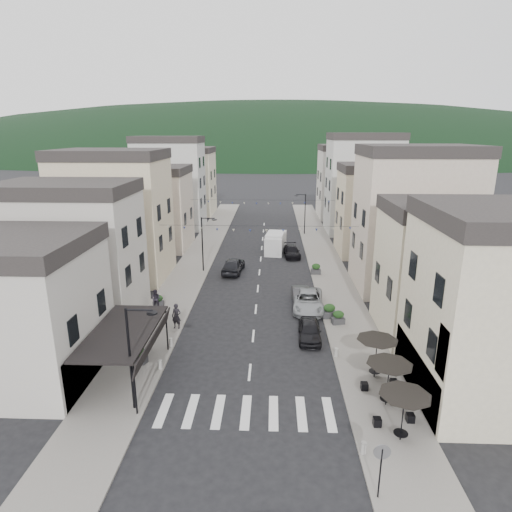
% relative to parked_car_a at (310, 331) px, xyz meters
% --- Properties ---
extents(ground, '(700.00, 700.00, 0.00)m').
position_rel_parked_car_a_xyz_m(ground, '(-4.14, -10.67, -0.68)').
color(ground, black).
rests_on(ground, ground).
extents(sidewalk_left, '(4.00, 76.00, 0.12)m').
position_rel_parked_car_a_xyz_m(sidewalk_left, '(-11.64, 21.33, -0.62)').
color(sidewalk_left, slate).
rests_on(sidewalk_left, ground).
extents(sidewalk_right, '(4.00, 76.00, 0.12)m').
position_rel_parked_car_a_xyz_m(sidewalk_right, '(3.36, 21.33, -0.62)').
color(sidewalk_right, slate).
rests_on(sidewalk_right, ground).
extents(hill_backdrop, '(640.00, 360.00, 70.00)m').
position_rel_parked_car_a_xyz_m(hill_backdrop, '(-4.14, 289.33, -0.68)').
color(hill_backdrop, black).
rests_on(hill_backdrop, ground).
extents(boutique_awning, '(3.77, 7.50, 3.28)m').
position_rel_parked_car_a_xyz_m(boutique_awning, '(-11.39, -5.67, 2.44)').
color(boutique_awning, black).
rests_on(boutique_awning, ground).
extents(buildings_row_left, '(10.20, 54.16, 14.00)m').
position_rel_parked_car_a_xyz_m(buildings_row_left, '(-18.64, 27.08, 5.44)').
color(buildings_row_left, beige).
rests_on(buildings_row_left, ground).
extents(buildings_row_right, '(10.20, 54.16, 14.50)m').
position_rel_parked_car_a_xyz_m(buildings_row_right, '(10.36, 25.93, 5.64)').
color(buildings_row_right, beige).
rests_on(buildings_row_right, ground).
extents(cafe_terrace, '(2.50, 8.10, 2.53)m').
position_rel_parked_car_a_xyz_m(cafe_terrace, '(3.56, -7.87, 1.68)').
color(cafe_terrace, black).
rests_on(cafe_terrace, ground).
extents(streetlamp_left_near, '(1.70, 0.56, 6.00)m').
position_rel_parked_car_a_xyz_m(streetlamp_left_near, '(-9.96, -8.67, 3.02)').
color(streetlamp_left_near, black).
rests_on(streetlamp_left_near, ground).
extents(streetlamp_left_far, '(1.70, 0.56, 6.00)m').
position_rel_parked_car_a_xyz_m(streetlamp_left_far, '(-9.96, 15.33, 3.02)').
color(streetlamp_left_far, black).
rests_on(streetlamp_left_far, ground).
extents(streetlamp_right_far, '(1.70, 0.56, 6.00)m').
position_rel_parked_car_a_xyz_m(streetlamp_right_far, '(1.68, 33.33, 3.02)').
color(streetlamp_right_far, black).
rests_on(streetlamp_right_far, ground).
extents(traffic_sign, '(0.70, 0.07, 2.70)m').
position_rel_parked_car_a_xyz_m(traffic_sign, '(1.66, -14.17, 1.25)').
color(traffic_sign, black).
rests_on(traffic_sign, ground).
extents(bollards, '(11.66, 10.26, 0.60)m').
position_rel_parked_car_a_xyz_m(bollards, '(-4.14, -5.17, -0.26)').
color(bollards, gray).
rests_on(bollards, ground).
extents(bunting_near, '(19.00, 0.28, 0.62)m').
position_rel_parked_car_a_xyz_m(bunting_near, '(-4.14, 11.33, 4.98)').
color(bunting_near, black).
rests_on(bunting_near, ground).
extents(bunting_far, '(19.00, 0.28, 0.62)m').
position_rel_parked_car_a_xyz_m(bunting_far, '(-4.14, 27.33, 4.98)').
color(bunting_far, black).
rests_on(bunting_far, ground).
extents(parked_car_a, '(1.75, 4.03, 1.35)m').
position_rel_parked_car_a_xyz_m(parked_car_a, '(0.00, 0.00, 0.00)').
color(parked_car_a, black).
rests_on(parked_car_a, ground).
extents(parked_car_b, '(1.56, 4.20, 1.37)m').
position_rel_parked_car_a_xyz_m(parked_car_b, '(-0.21, 6.68, 0.01)').
color(parked_car_b, '#323134').
rests_on(parked_car_b, ground).
extents(parked_car_c, '(2.84, 5.66, 1.54)m').
position_rel_parked_car_a_xyz_m(parked_car_c, '(0.32, 5.54, 0.09)').
color(parked_car_c, '#93979C').
rests_on(parked_car_c, ground).
extents(parked_car_d, '(2.18, 4.60, 1.30)m').
position_rel_parked_car_a_xyz_m(parked_car_d, '(-0.41, 21.52, -0.03)').
color(parked_car_d, black).
rests_on(parked_car_d, ground).
extents(parked_car_e, '(2.44, 5.02, 1.65)m').
position_rel_parked_car_a_xyz_m(parked_car_e, '(-6.94, 15.12, 0.15)').
color(parked_car_e, black).
rests_on(parked_car_e, ground).
extents(delivery_van, '(2.85, 5.63, 2.58)m').
position_rel_parked_car_a_xyz_m(delivery_van, '(-2.35, 23.58, 0.59)').
color(delivery_van, silver).
rests_on(delivery_van, ground).
extents(pedestrian_a, '(0.79, 0.58, 1.98)m').
position_rel_parked_car_a_xyz_m(pedestrian_a, '(-10.04, 1.19, 0.43)').
color(pedestrian_a, black).
rests_on(pedestrian_a, sidewalk_left).
extents(pedestrian_b, '(0.86, 0.70, 1.67)m').
position_rel_parked_car_a_xyz_m(pedestrian_b, '(-12.60, 4.93, 0.28)').
color(pedestrian_b, black).
rests_on(pedestrian_b, sidewalk_left).
extents(planter_la, '(1.09, 0.80, 1.09)m').
position_rel_parked_car_a_xyz_m(planter_la, '(-11.37, -3.95, -0.03)').
color(planter_la, '#2A2A2C').
rests_on(planter_la, sidewalk_left).
extents(planter_lb, '(0.92, 0.54, 1.00)m').
position_rel_parked_car_a_xyz_m(planter_lb, '(-12.57, 5.46, -0.07)').
color(planter_lb, '#303033').
rests_on(planter_lb, sidewalk_left).
extents(planter_ra, '(1.09, 0.77, 1.11)m').
position_rel_parked_car_a_xyz_m(planter_ra, '(2.43, 2.45, -0.02)').
color(planter_ra, '#323234').
rests_on(planter_ra, sidewalk_right).
extents(planter_rb, '(1.13, 0.70, 1.20)m').
position_rel_parked_car_a_xyz_m(planter_rb, '(1.86, 3.56, 0.03)').
color(planter_rb, '#333336').
rests_on(planter_rb, sidewalk_right).
extents(planter_rc, '(1.03, 0.58, 1.14)m').
position_rel_parked_car_a_xyz_m(planter_rc, '(1.86, 14.69, -0.00)').
color(planter_rc, '#303133').
rests_on(planter_rc, sidewalk_right).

